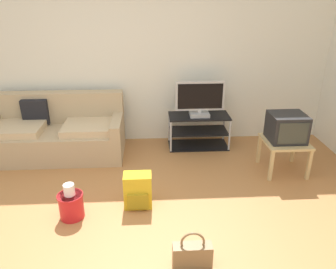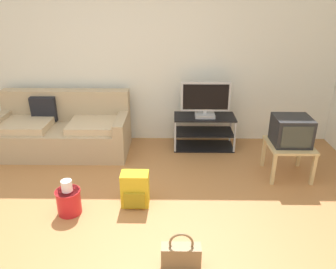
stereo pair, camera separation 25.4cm
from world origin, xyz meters
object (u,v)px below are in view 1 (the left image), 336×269
Objects in this scene: couch at (56,133)px; tv_stand at (198,131)px; backpack at (138,191)px; cleaning_bucket at (71,204)px; side_table at (285,145)px; handbag at (192,254)px; flat_tv at (200,99)px; crt_tv at (287,127)px.

couch is 2.06m from tv_stand.
backpack is 0.70m from cleaning_bucket.
tv_stand is at bearing 77.44° from backpack.
cleaning_bucket is (-0.68, -0.16, -0.03)m from backpack.
backpack is at bearing -160.02° from side_table.
tv_stand is 1.28m from side_table.
tv_stand is 1.65× the size of side_table.
side_table is 1.57× the size of handbag.
tv_stand is 1.26× the size of flat_tv.
cleaning_bucket is at bearing -148.85° from backpack.
backpack is (-1.85, -0.67, -0.18)m from side_table.
side_table is 2.10m from handbag.
side_table is 1.39× the size of backpack.
side_table is (3.04, -0.68, 0.05)m from couch.
flat_tv is 1.61× the size of crt_tv.
tv_stand is (2.05, 0.13, -0.07)m from couch.
cleaning_bucket is at bearing -161.72° from side_table.
crt_tv is at bearing -12.36° from couch.
couch reaches higher than backpack.
backpack is (-0.87, -1.49, -0.06)m from tv_stand.
backpack is at bearing -120.61° from flat_tv.
side_table is 0.24m from crt_tv.
handbag is (-0.39, -2.38, -0.13)m from tv_stand.
cleaning_bucket is (-1.16, 0.73, 0.04)m from handbag.
side_table is 1.23× the size of crt_tv.
cleaning_bucket is (-1.55, -1.65, -0.09)m from tv_stand.
couch is at bearing -176.25° from tv_stand.
flat_tv is 1.79m from backpack.
flat_tv is at bearing 3.13° from couch.
couch is 4.81× the size of cleaning_bucket.
flat_tv is 1.31× the size of side_table.
crt_tv is at bearing -38.33° from flat_tv.
side_table is at bearing 37.66° from backpack.
crt_tv reaches higher than backpack.
couch is 2.80m from handbag.
couch reaches higher than cleaning_bucket.
handbag is at bearing -130.96° from crt_tv.
tv_stand is 2.03× the size of crt_tv.
tv_stand is at bearing 140.88° from crt_tv.
tv_stand is at bearing 80.73° from handbag.
couch is at bearing 148.84° from backpack.
cleaning_bucket is at bearing -133.53° from flat_tv.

